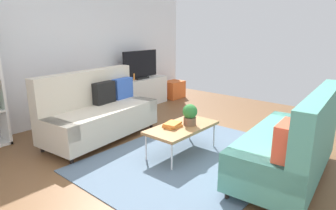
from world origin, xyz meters
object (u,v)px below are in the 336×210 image
(table_book_0, at_px, (172,126))
(vase_1, at_px, (126,77))
(tv_console, at_px, (140,92))
(storage_trunk, at_px, (174,90))
(tv, at_px, (140,65))
(potted_plant, at_px, (190,114))
(bottle_0, at_px, (134,77))
(couch_green, at_px, (292,144))
(vase_0, at_px, (119,77))
(coffee_table, at_px, (182,128))
(couch_beige, at_px, (99,112))

(table_book_0, xyz_separation_m, vase_1, (1.22, 2.37, 0.30))
(tv_console, distance_m, storage_trunk, 1.11)
(tv, height_order, potted_plant, tv)
(bottle_0, bearing_deg, potted_plant, -115.42)
(bottle_0, bearing_deg, table_book_0, -121.24)
(couch_green, bearing_deg, table_book_0, 100.81)
(tv_console, height_order, bottle_0, bottle_0)
(table_book_0, xyz_separation_m, bottle_0, (1.38, 2.28, 0.28))
(tv_console, height_order, vase_0, vase_0)
(storage_trunk, relative_size, vase_1, 2.83)
(coffee_table, distance_m, tv, 2.86)
(vase_1, bearing_deg, storage_trunk, -5.74)
(storage_trunk, height_order, table_book_0, table_book_0)
(couch_green, bearing_deg, bottle_0, 71.01)
(potted_plant, xyz_separation_m, vase_0, (0.79, 2.50, 0.16))
(potted_plant, xyz_separation_m, table_book_0, (-0.24, 0.12, -0.14))
(tv, xyz_separation_m, storage_trunk, (1.10, -0.08, -0.73))
(couch_green, bearing_deg, coffee_table, 97.04)
(tv, bearing_deg, tv_console, 90.00)
(table_book_0, bearing_deg, tv, 54.98)
(potted_plant, bearing_deg, vase_1, 68.55)
(vase_1, height_order, bottle_0, vase_1)
(tv, xyz_separation_m, potted_plant, (-1.37, -2.43, -0.37))
(tv_console, distance_m, tv, 0.63)
(table_book_0, bearing_deg, bottle_0, 58.76)
(vase_0, distance_m, bottle_0, 0.36)
(couch_beige, relative_size, potted_plant, 6.47)
(tv_console, xyz_separation_m, bottle_0, (-0.23, -0.04, 0.39))
(vase_0, bearing_deg, coffee_table, -110.43)
(storage_trunk, relative_size, vase_0, 2.63)
(couch_green, distance_m, tv_console, 4.01)
(coffee_table, bearing_deg, vase_0, 69.57)
(tv, bearing_deg, couch_green, -107.53)
(couch_green, relative_size, bottle_0, 13.10)
(couch_green, height_order, tv, tv)
(potted_plant, distance_m, vase_0, 2.62)
(storage_trunk, distance_m, vase_1, 1.58)
(coffee_table, relative_size, table_book_0, 4.58)
(potted_plant, xyz_separation_m, bottle_0, (1.14, 2.41, 0.14))
(couch_green, height_order, table_book_0, couch_green)
(vase_1, bearing_deg, potted_plant, -111.45)
(couch_beige, xyz_separation_m, table_book_0, (0.27, -1.35, -0.01))
(couch_beige, height_order, tv_console, couch_beige)
(potted_plant, height_order, bottle_0, bottle_0)
(tv, height_order, bottle_0, tv)
(vase_0, bearing_deg, tv, -6.88)
(couch_beige, relative_size, coffee_table, 1.80)
(couch_green, bearing_deg, couch_beige, 98.91)
(couch_green, height_order, vase_1, couch_green)
(table_book_0, bearing_deg, vase_1, 62.77)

